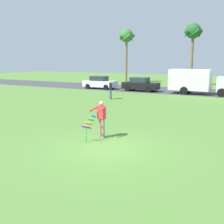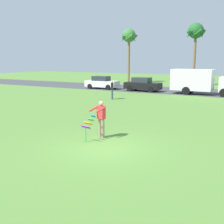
{
  "view_description": "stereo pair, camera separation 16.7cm",
  "coord_description": "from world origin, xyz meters",
  "px_view_note": "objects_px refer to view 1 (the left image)",
  "views": [
    {
      "loc": [
        5.52,
        -9.45,
        3.56
      ],
      "look_at": [
        -1.01,
        2.34,
        1.05
      ],
      "focal_mm": 44.73,
      "sensor_mm": 36.0,
      "label": 1
    },
    {
      "loc": [
        5.66,
        -9.37,
        3.56
      ],
      "look_at": [
        -1.01,
        2.34,
        1.05
      ],
      "focal_mm": 44.73,
      "sensor_mm": 36.0,
      "label": 2
    }
  ],
  "objects_px": {
    "parked_car_white": "(100,83)",
    "parked_car_black": "(140,84)",
    "palm_tree_right_near": "(193,34)",
    "kite_held": "(89,124)",
    "parked_truck_white_box": "(198,81)",
    "palm_tree_left_near": "(127,38)",
    "person_kite_flyer": "(101,118)",
    "person_walker_near": "(111,89)"
  },
  "relations": [
    {
      "from": "person_kite_flyer",
      "to": "palm_tree_left_near",
      "type": "bearing_deg",
      "value": 114.08
    },
    {
      "from": "parked_truck_white_box",
      "to": "palm_tree_right_near",
      "type": "relative_size",
      "value": 0.79
    },
    {
      "from": "palm_tree_left_near",
      "to": "person_walker_near",
      "type": "bearing_deg",
      "value": -68.06
    },
    {
      "from": "palm_tree_right_near",
      "to": "parked_car_black",
      "type": "bearing_deg",
      "value": -109.7
    },
    {
      "from": "kite_held",
      "to": "palm_tree_right_near",
      "type": "distance_m",
      "value": 30.55
    },
    {
      "from": "person_kite_flyer",
      "to": "parked_car_white",
      "type": "distance_m",
      "value": 22.61
    },
    {
      "from": "person_kite_flyer",
      "to": "palm_tree_right_near",
      "type": "xyz_separation_m",
      "value": [
        -2.81,
        28.96,
        6.17
      ]
    },
    {
      "from": "parked_truck_white_box",
      "to": "palm_tree_left_near",
      "type": "bearing_deg",
      "value": 141.85
    },
    {
      "from": "parked_car_white",
      "to": "parked_car_black",
      "type": "height_order",
      "value": "same"
    },
    {
      "from": "palm_tree_right_near",
      "to": "palm_tree_left_near",
      "type": "bearing_deg",
      "value": 174.7
    },
    {
      "from": "parked_car_white",
      "to": "parked_car_black",
      "type": "distance_m",
      "value": 5.56
    },
    {
      "from": "kite_held",
      "to": "palm_tree_left_near",
      "type": "xyz_separation_m",
      "value": [
        -13.22,
        30.75,
        6.23
      ]
    },
    {
      "from": "parked_car_white",
      "to": "person_walker_near",
      "type": "distance_m",
      "value": 9.67
    },
    {
      "from": "palm_tree_right_near",
      "to": "person_walker_near",
      "type": "xyz_separation_m",
      "value": [
        -3.17,
        -17.4,
        -6.19
      ]
    },
    {
      "from": "parked_truck_white_box",
      "to": "palm_tree_left_near",
      "type": "relative_size",
      "value": 0.8
    },
    {
      "from": "kite_held",
      "to": "parked_car_white",
      "type": "relative_size",
      "value": 0.27
    },
    {
      "from": "person_kite_flyer",
      "to": "parked_car_black",
      "type": "height_order",
      "value": "person_kite_flyer"
    },
    {
      "from": "parked_car_white",
      "to": "palm_tree_right_near",
      "type": "bearing_deg",
      "value": 47.08
    },
    {
      "from": "parked_car_white",
      "to": "parked_truck_white_box",
      "type": "height_order",
      "value": "parked_truck_white_box"
    },
    {
      "from": "palm_tree_right_near",
      "to": "person_walker_near",
      "type": "bearing_deg",
      "value": -100.32
    },
    {
      "from": "parked_car_white",
      "to": "person_walker_near",
      "type": "bearing_deg",
      "value": -52.66
    },
    {
      "from": "parked_car_white",
      "to": "parked_truck_white_box",
      "type": "bearing_deg",
      "value": 0.01
    },
    {
      "from": "kite_held",
      "to": "parked_car_white",
      "type": "distance_m",
      "value": 23.21
    },
    {
      "from": "person_walker_near",
      "to": "parked_truck_white_box",
      "type": "bearing_deg",
      "value": 51.08
    },
    {
      "from": "kite_held",
      "to": "palm_tree_left_near",
      "type": "relative_size",
      "value": 0.14
    },
    {
      "from": "palm_tree_right_near",
      "to": "person_walker_near",
      "type": "height_order",
      "value": "palm_tree_right_near"
    },
    {
      "from": "palm_tree_left_near",
      "to": "palm_tree_right_near",
      "type": "height_order",
      "value": "palm_tree_right_near"
    },
    {
      "from": "person_kite_flyer",
      "to": "person_walker_near",
      "type": "bearing_deg",
      "value": 117.35
    },
    {
      "from": "parked_car_black",
      "to": "parked_truck_white_box",
      "type": "height_order",
      "value": "parked_truck_white_box"
    },
    {
      "from": "parked_car_black",
      "to": "person_walker_near",
      "type": "distance_m",
      "value": 7.7
    },
    {
      "from": "kite_held",
      "to": "palm_tree_right_near",
      "type": "xyz_separation_m",
      "value": [
        -2.65,
        29.77,
        6.34
      ]
    },
    {
      "from": "parked_car_black",
      "to": "parked_truck_white_box",
      "type": "distance_m",
      "value": 6.55
    },
    {
      "from": "person_kite_flyer",
      "to": "kite_held",
      "type": "distance_m",
      "value": 0.84
    },
    {
      "from": "kite_held",
      "to": "palm_tree_right_near",
      "type": "bearing_deg",
      "value": 95.08
    },
    {
      "from": "palm_tree_left_near",
      "to": "palm_tree_right_near",
      "type": "distance_m",
      "value": 10.62
    },
    {
      "from": "parked_truck_white_box",
      "to": "palm_tree_right_near",
      "type": "xyz_separation_m",
      "value": [
        -3.04,
        9.71,
        5.71
      ]
    },
    {
      "from": "parked_car_white",
      "to": "palm_tree_right_near",
      "type": "relative_size",
      "value": 0.5
    },
    {
      "from": "person_kite_flyer",
      "to": "parked_car_black",
      "type": "relative_size",
      "value": 0.41
    },
    {
      "from": "palm_tree_right_near",
      "to": "parked_truck_white_box",
      "type": "bearing_deg",
      "value": -72.61
    },
    {
      "from": "person_kite_flyer",
      "to": "palm_tree_right_near",
      "type": "relative_size",
      "value": 0.2
    },
    {
      "from": "person_kite_flyer",
      "to": "palm_tree_left_near",
      "type": "xyz_separation_m",
      "value": [
        -13.39,
        29.95,
        6.06
      ]
    },
    {
      "from": "palm_tree_left_near",
      "to": "person_walker_near",
      "type": "height_order",
      "value": "palm_tree_left_near"
    }
  ]
}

